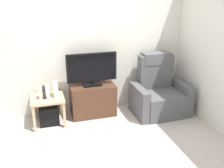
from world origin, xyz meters
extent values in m
plane|color=#BCB2AD|center=(0.00, 0.00, 0.00)|extent=(6.40, 6.40, 0.00)
cube|color=silver|center=(0.00, 1.13, 1.30)|extent=(6.40, 0.06, 2.60)
cube|color=silver|center=(1.88, 0.00, 1.30)|extent=(0.06, 4.48, 2.60)
cube|color=#4C2D1E|center=(0.06, 0.86, 0.28)|extent=(0.79, 0.41, 0.57)
cube|color=black|center=(0.06, 0.67, 0.40)|extent=(0.72, 0.02, 0.02)
cube|color=black|center=(0.06, 0.72, 0.43)|extent=(0.34, 0.11, 0.04)
cube|color=black|center=(0.06, 0.88, 0.58)|extent=(0.32, 0.20, 0.03)
cube|color=black|center=(0.06, 0.88, 0.62)|extent=(0.06, 0.04, 0.05)
cube|color=black|center=(0.06, 0.88, 0.90)|extent=(0.88, 0.05, 0.50)
cube|color=black|center=(0.06, 0.86, 0.90)|extent=(0.81, 0.01, 0.45)
cube|color=#515156|center=(1.25, 0.56, 0.21)|extent=(0.70, 0.72, 0.42)
cube|color=#515156|center=(1.25, 0.83, 0.73)|extent=(0.64, 0.20, 0.62)
cube|color=#515156|center=(1.25, 0.85, 0.98)|extent=(0.50, 0.26, 0.20)
cube|color=#515156|center=(0.83, 0.56, 0.28)|extent=(0.14, 0.68, 0.56)
cube|color=#515156|center=(1.67, 0.56, 0.28)|extent=(0.14, 0.68, 0.56)
cube|color=tan|center=(-0.73, 0.78, 0.46)|extent=(0.54, 0.54, 0.04)
cube|color=tan|center=(-0.97, 0.54, 0.22)|extent=(0.04, 0.04, 0.44)
cube|color=tan|center=(-0.49, 0.54, 0.22)|extent=(0.04, 0.04, 0.44)
cube|color=tan|center=(-0.97, 1.02, 0.22)|extent=(0.04, 0.04, 0.44)
cube|color=tan|center=(-0.49, 1.02, 0.22)|extent=(0.04, 0.04, 0.44)
cube|color=black|center=(-0.73, 0.78, 0.16)|extent=(0.32, 0.32, 0.32)
cube|color=white|center=(-0.83, 0.76, 0.57)|extent=(0.05, 0.12, 0.18)
cube|color=#262626|center=(-0.78, 0.76, 0.58)|extent=(0.05, 0.11, 0.21)
cube|color=white|center=(-0.72, 0.76, 0.58)|extent=(0.05, 0.10, 0.21)
cube|color=white|center=(-0.59, 0.79, 0.59)|extent=(0.07, 0.20, 0.23)
camera|label=1|loc=(-0.83, -3.30, 2.19)|focal=41.36mm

